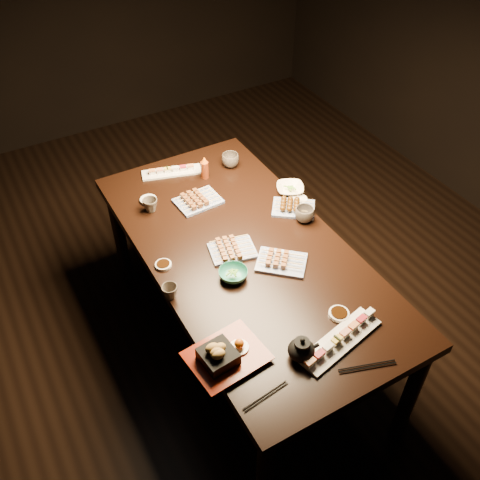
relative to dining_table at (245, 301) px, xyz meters
name	(u,v)px	position (x,y,z in m)	size (l,w,h in m)	color
ground	(245,308)	(0.14, 0.23, -0.38)	(5.00, 5.00, 0.00)	black
dining_table	(245,301)	(0.00, 0.00, 0.00)	(0.90, 1.80, 0.75)	black
sushi_platter_near	(340,338)	(0.06, -0.66, 0.40)	(0.40, 0.11, 0.05)	white
sushi_platter_far	(171,170)	(-0.05, 0.75, 0.40)	(0.33, 0.09, 0.04)	white
yakitori_plate_center	(232,248)	(-0.06, 0.01, 0.40)	(0.21, 0.16, 0.05)	#828EB6
yakitori_plate_right	(282,259)	(0.10, -0.17, 0.40)	(0.23, 0.16, 0.06)	#828EB6
yakitori_plate_left	(198,198)	(-0.04, 0.44, 0.40)	(0.23, 0.17, 0.06)	#828EB6
tsukune_plate	(294,205)	(0.37, 0.14, 0.40)	(0.22, 0.16, 0.06)	#828EB6
edamame_bowl_green	(233,274)	(-0.14, -0.13, 0.40)	(0.13, 0.13, 0.04)	#2A8069
edamame_bowl_cream	(290,189)	(0.44, 0.28, 0.39)	(0.15, 0.15, 0.04)	#FFEBD0
tempura_tray	(227,351)	(-0.38, -0.51, 0.43)	(0.30, 0.24, 0.11)	black
teacup_near_left	(170,292)	(-0.44, -0.10, 0.41)	(0.07, 0.07, 0.07)	#4D443B
teacup_mid_right	(304,214)	(0.37, 0.04, 0.41)	(0.10, 0.10, 0.08)	#4D443B
teacup_far_left	(150,205)	(-0.28, 0.50, 0.41)	(0.08, 0.08, 0.07)	#4D443B
teacup_far_right	(230,160)	(0.28, 0.65, 0.41)	(0.10, 0.10, 0.08)	#4D443B
teapot	(302,348)	(-0.12, -0.64, 0.43)	(0.13, 0.13, 0.11)	black
condiment_bottle	(205,167)	(0.10, 0.62, 0.44)	(0.04, 0.04, 0.13)	maroon
sauce_dish_west	(163,265)	(-0.39, 0.09, 0.38)	(0.08, 0.08, 0.01)	white
sauce_dish_east	(299,199)	(0.44, 0.18, 0.38)	(0.08, 0.08, 0.01)	white
sauce_dish_se	(339,314)	(0.14, -0.55, 0.38)	(0.09, 0.09, 0.02)	white
sauce_dish_nw	(148,200)	(-0.26, 0.58, 0.38)	(0.09, 0.09, 0.02)	white
chopsticks_near	(266,396)	(-0.33, -0.73, 0.38)	(0.20, 0.02, 0.01)	black
chopsticks_se	(367,366)	(0.08, -0.81, 0.38)	(0.23, 0.02, 0.01)	black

